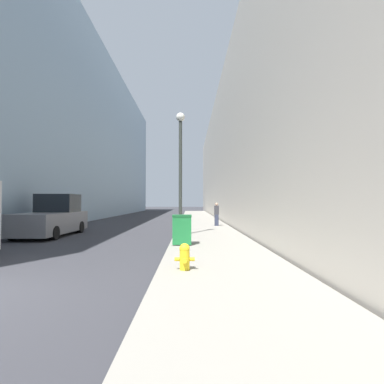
{
  "coord_description": "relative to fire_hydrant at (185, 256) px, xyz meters",
  "views": [
    {
      "loc": [
        4.51,
        -5.0,
        1.74
      ],
      "look_at": [
        4.68,
        17.0,
        2.47
      ],
      "focal_mm": 28.0,
      "sensor_mm": 36.0,
      "label": 1
    }
  ],
  "objects": [
    {
      "name": "building_right_stone",
      "position": [
        8.84,
        23.93,
        5.92
      ],
      "size": [
        12.0,
        60.0,
        12.78
      ],
      "color": "beige",
      "rests_on": "ground"
    },
    {
      "name": "trash_bin",
      "position": [
        -0.17,
        4.15,
        0.25
      ],
      "size": [
        0.71,
        0.66,
        1.11
      ],
      "color": "#1E7538",
      "rests_on": "sidewalk_right"
    },
    {
      "name": "pickup_truck",
      "position": [
        -7.03,
        8.52,
        0.42
      ],
      "size": [
        2.15,
        5.2,
        2.16
      ],
      "color": "slate",
      "rests_on": "ground"
    },
    {
      "name": "fire_hydrant",
      "position": [
        0.0,
        0.0,
        0.0
      ],
      "size": [
        0.47,
        0.36,
        0.62
      ],
      "color": "yellow",
      "rests_on": "sidewalk_right"
    },
    {
      "name": "pedestrian_on_sidewalk",
      "position": [
        1.91,
        12.93,
        0.45
      ],
      "size": [
        0.31,
        0.2,
        1.54
      ],
      "color": "#2D3347",
      "rests_on": "sidewalk_right"
    },
    {
      "name": "sidewalk_right",
      "position": [
        1.05,
        15.93,
        -0.4
      ],
      "size": [
        3.39,
        60.0,
        0.15
      ],
      "color": "gray",
      "rests_on": "ground"
    },
    {
      "name": "lamppost",
      "position": [
        -0.33,
        7.32,
        3.14
      ],
      "size": [
        0.42,
        0.42,
        5.93
      ],
      "color": "#2D332D",
      "rests_on": "sidewalk_right"
    },
    {
      "name": "building_left_glass",
      "position": [
        -14.88,
        23.93,
        8.66
      ],
      "size": [
        12.0,
        60.0,
        18.26
      ],
      "color": "#849EB2",
      "rests_on": "ground"
    }
  ]
}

